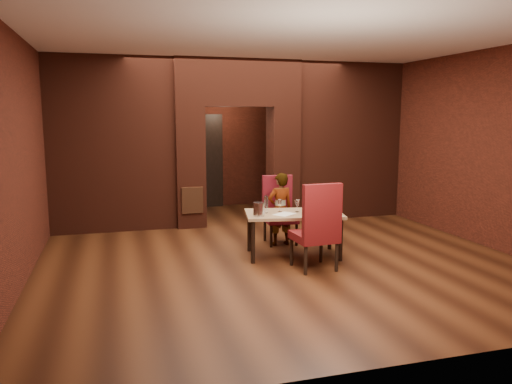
# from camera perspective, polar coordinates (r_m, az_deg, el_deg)

# --- Properties ---
(floor) EXTENTS (8.00, 8.00, 0.00)m
(floor) POSITION_cam_1_polar(r_m,az_deg,el_deg) (8.17, 1.29, -6.39)
(floor) COLOR #4A2512
(floor) RESTS_ON ground
(ceiling) EXTENTS (7.00, 8.00, 0.04)m
(ceiling) POSITION_cam_1_polar(r_m,az_deg,el_deg) (7.96, 1.37, 16.44)
(ceiling) COLOR silver
(ceiling) RESTS_ON ground
(wall_back) EXTENTS (7.00, 0.04, 3.20)m
(wall_back) POSITION_cam_1_polar(r_m,az_deg,el_deg) (11.78, -4.50, 6.13)
(wall_back) COLOR maroon
(wall_back) RESTS_ON ground
(wall_front) EXTENTS (7.00, 0.04, 3.20)m
(wall_front) POSITION_cam_1_polar(r_m,az_deg,el_deg) (4.27, 17.49, 1.13)
(wall_front) COLOR maroon
(wall_front) RESTS_ON ground
(wall_left) EXTENTS (0.04, 8.00, 3.20)m
(wall_left) POSITION_cam_1_polar(r_m,az_deg,el_deg) (7.64, -24.68, 3.94)
(wall_left) COLOR maroon
(wall_left) RESTS_ON ground
(wall_right) EXTENTS (0.04, 8.00, 3.20)m
(wall_right) POSITION_cam_1_polar(r_m,az_deg,el_deg) (9.55, 21.89, 4.92)
(wall_right) COLOR maroon
(wall_right) RESTS_ON ground
(pillar_left) EXTENTS (0.55, 0.55, 2.30)m
(pillar_left) POSITION_cam_1_polar(r_m,az_deg,el_deg) (9.68, -7.61, 2.84)
(pillar_left) COLOR maroon
(pillar_left) RESTS_ON ground
(pillar_right) EXTENTS (0.55, 0.55, 2.30)m
(pillar_right) POSITION_cam_1_polar(r_m,az_deg,el_deg) (10.13, 3.09, 3.17)
(pillar_right) COLOR maroon
(pillar_right) RESTS_ON ground
(lintel) EXTENTS (2.45, 0.55, 0.90)m
(lintel) POSITION_cam_1_polar(r_m,az_deg,el_deg) (9.83, -2.19, 12.34)
(lintel) COLOR maroon
(lintel) RESTS_ON ground
(wing_wall_left) EXTENTS (2.28, 0.35, 3.20)m
(wing_wall_left) POSITION_cam_1_polar(r_m,az_deg,el_deg) (9.55, -16.11, 5.20)
(wing_wall_left) COLOR maroon
(wing_wall_left) RESTS_ON ground
(wing_wall_right) EXTENTS (2.28, 0.35, 3.20)m
(wing_wall_right) POSITION_cam_1_polar(r_m,az_deg,el_deg) (10.64, 10.35, 5.74)
(wing_wall_right) COLOR maroon
(wing_wall_right) RESTS_ON ground
(vent_panel) EXTENTS (0.40, 0.03, 0.50)m
(vent_panel) POSITION_cam_1_polar(r_m,az_deg,el_deg) (9.48, -7.27, -0.94)
(vent_panel) COLOR #9D522D
(vent_panel) RESTS_ON ground
(rear_door) EXTENTS (0.90, 0.08, 2.10)m
(rear_door) POSITION_cam_1_polar(r_m,az_deg,el_deg) (11.69, -6.33, 3.38)
(rear_door) COLOR black
(rear_door) RESTS_ON ground
(rear_door_frame) EXTENTS (1.02, 0.04, 2.22)m
(rear_door_frame) POSITION_cam_1_polar(r_m,az_deg,el_deg) (11.65, -6.30, 3.36)
(rear_door_frame) COLOR black
(rear_door_frame) RESTS_ON ground
(dining_table) EXTENTS (1.57, 1.06, 0.68)m
(dining_table) POSITION_cam_1_polar(r_m,az_deg,el_deg) (7.66, 4.29, -4.84)
(dining_table) COLOR tan
(dining_table) RESTS_ON ground
(chair_far) EXTENTS (0.54, 0.54, 1.13)m
(chair_far) POSITION_cam_1_polar(r_m,az_deg,el_deg) (8.34, 2.82, -2.11)
(chair_far) COLOR maroon
(chair_far) RESTS_ON ground
(chair_near) EXTENTS (0.60, 0.60, 1.23)m
(chair_near) POSITION_cam_1_polar(r_m,az_deg,el_deg) (7.00, 6.66, -3.83)
(chair_near) COLOR maroon
(chair_near) RESTS_ON ground
(person_seated) EXTENTS (0.47, 0.35, 1.21)m
(person_seated) POSITION_cam_1_polar(r_m,az_deg,el_deg) (8.24, 2.78, -1.97)
(person_seated) COLOR white
(person_seated) RESTS_ON ground
(wine_glass_a) EXTENTS (0.08, 0.08, 0.19)m
(wine_glass_a) POSITION_cam_1_polar(r_m,az_deg,el_deg) (7.61, 2.74, -1.57)
(wine_glass_a) COLOR white
(wine_glass_a) RESTS_ON dining_table
(wine_glass_b) EXTENTS (0.08, 0.08, 0.19)m
(wine_glass_b) POSITION_cam_1_polar(r_m,az_deg,el_deg) (7.62, 4.74, -1.59)
(wine_glass_b) COLOR white
(wine_glass_b) RESTS_ON dining_table
(wine_glass_c) EXTENTS (0.08, 0.08, 0.19)m
(wine_glass_c) POSITION_cam_1_polar(r_m,az_deg,el_deg) (7.68, 6.39, -1.52)
(wine_glass_c) COLOR white
(wine_glass_c) RESTS_ON dining_table
(tasting_sheet) EXTENTS (0.39, 0.37, 0.00)m
(tasting_sheet) POSITION_cam_1_polar(r_m,az_deg,el_deg) (7.45, 3.28, -2.54)
(tasting_sheet) COLOR white
(tasting_sheet) RESTS_ON dining_table
(wine_bucket) EXTENTS (0.17, 0.17, 0.20)m
(wine_bucket) POSITION_cam_1_polar(r_m,az_deg,el_deg) (7.28, 0.33, -2.00)
(wine_bucket) COLOR #B5B4BC
(wine_bucket) RESTS_ON dining_table
(water_bottle) EXTENTS (0.06, 0.06, 0.27)m
(water_bottle) POSITION_cam_1_polar(r_m,az_deg,el_deg) (7.51, 1.15, -1.39)
(water_bottle) COLOR silver
(water_bottle) RESTS_ON dining_table
(potted_plant) EXTENTS (0.47, 0.43, 0.44)m
(potted_plant) POSITION_cam_1_polar(r_m,az_deg,el_deg) (8.85, 8.42, -3.85)
(potted_plant) COLOR #21611E
(potted_plant) RESTS_ON ground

